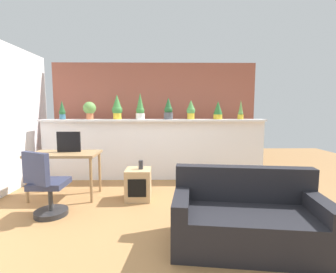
{
  "coord_description": "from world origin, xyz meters",
  "views": [
    {
      "loc": [
        0.23,
        -2.95,
        1.45
      ],
      "look_at": [
        0.29,
        0.91,
        1.02
      ],
      "focal_mm": 25.67,
      "sensor_mm": 36.0,
      "label": 1
    }
  ],
  "objects_px": {
    "side_cube_shelf": "(138,184)",
    "vase_on_shelf": "(141,165)",
    "potted_plant_7": "(241,111)",
    "desk": "(65,158)",
    "tv_monitor": "(69,142)",
    "potted_plant_4": "(168,110)",
    "potted_plant_2": "(117,107)",
    "potted_plant_3": "(140,108)",
    "office_chair": "(46,189)",
    "potted_plant_5": "(191,110)",
    "couch": "(247,219)",
    "potted_plant_0": "(62,111)",
    "potted_plant_6": "(218,110)",
    "potted_plant_1": "(90,109)"
  },
  "relations": [
    {
      "from": "potted_plant_4",
      "to": "desk",
      "type": "xyz_separation_m",
      "value": [
        -1.73,
        -1.02,
        -0.79
      ]
    },
    {
      "from": "desk",
      "to": "office_chair",
      "type": "height_order",
      "value": "office_chair"
    },
    {
      "from": "potted_plant_1",
      "to": "vase_on_shelf",
      "type": "bearing_deg",
      "value": -44.58
    },
    {
      "from": "office_chair",
      "to": "couch",
      "type": "xyz_separation_m",
      "value": [
        2.48,
        -0.72,
        -0.11
      ]
    },
    {
      "from": "vase_on_shelf",
      "to": "potted_plant_3",
      "type": "bearing_deg",
      "value": 95.76
    },
    {
      "from": "potted_plant_5",
      "to": "potted_plant_6",
      "type": "bearing_deg",
      "value": -2.21
    },
    {
      "from": "potted_plant_4",
      "to": "side_cube_shelf",
      "type": "bearing_deg",
      "value": -113.78
    },
    {
      "from": "couch",
      "to": "desk",
      "type": "bearing_deg",
      "value": 149.8
    },
    {
      "from": "desk",
      "to": "tv_monitor",
      "type": "xyz_separation_m",
      "value": [
        0.05,
        0.08,
        0.25
      ]
    },
    {
      "from": "potted_plant_4",
      "to": "tv_monitor",
      "type": "height_order",
      "value": "potted_plant_4"
    },
    {
      "from": "potted_plant_3",
      "to": "tv_monitor",
      "type": "distance_m",
      "value": 1.56
    },
    {
      "from": "potted_plant_5",
      "to": "desk",
      "type": "height_order",
      "value": "potted_plant_5"
    },
    {
      "from": "potted_plant_3",
      "to": "office_chair",
      "type": "relative_size",
      "value": 0.59
    },
    {
      "from": "potted_plant_2",
      "to": "potted_plant_3",
      "type": "distance_m",
      "value": 0.47
    },
    {
      "from": "potted_plant_7",
      "to": "vase_on_shelf",
      "type": "distance_m",
      "value": 2.41
    },
    {
      "from": "potted_plant_2",
      "to": "vase_on_shelf",
      "type": "relative_size",
      "value": 3.54
    },
    {
      "from": "potted_plant_5",
      "to": "potted_plant_1",
      "type": "bearing_deg",
      "value": -178.83
    },
    {
      "from": "potted_plant_4",
      "to": "side_cube_shelf",
      "type": "height_order",
      "value": "potted_plant_4"
    },
    {
      "from": "office_chair",
      "to": "couch",
      "type": "height_order",
      "value": "office_chair"
    },
    {
      "from": "potted_plant_7",
      "to": "tv_monitor",
      "type": "distance_m",
      "value": 3.34
    },
    {
      "from": "potted_plant_7",
      "to": "side_cube_shelf",
      "type": "xyz_separation_m",
      "value": [
        -1.99,
        -1.15,
        -1.17
      ]
    },
    {
      "from": "side_cube_shelf",
      "to": "tv_monitor",
      "type": "bearing_deg",
      "value": 169.91
    },
    {
      "from": "potted_plant_6",
      "to": "potted_plant_0",
      "type": "bearing_deg",
      "value": -179.49
    },
    {
      "from": "potted_plant_5",
      "to": "tv_monitor",
      "type": "distance_m",
      "value": 2.41
    },
    {
      "from": "potted_plant_2",
      "to": "side_cube_shelf",
      "type": "xyz_separation_m",
      "value": [
        0.54,
        -1.16,
        -1.25
      ]
    },
    {
      "from": "potted_plant_2",
      "to": "vase_on_shelf",
      "type": "distance_m",
      "value": 1.59
    },
    {
      "from": "office_chair",
      "to": "vase_on_shelf",
      "type": "xyz_separation_m",
      "value": [
        1.21,
        0.64,
        0.18
      ]
    },
    {
      "from": "potted_plant_0",
      "to": "tv_monitor",
      "type": "xyz_separation_m",
      "value": [
        0.47,
        -0.91,
        -0.51
      ]
    },
    {
      "from": "potted_plant_1",
      "to": "office_chair",
      "type": "relative_size",
      "value": 0.39
    },
    {
      "from": "potted_plant_4",
      "to": "office_chair",
      "type": "distance_m",
      "value": 2.66
    },
    {
      "from": "potted_plant_1",
      "to": "desk",
      "type": "bearing_deg",
      "value": -97.33
    },
    {
      "from": "side_cube_shelf",
      "to": "potted_plant_7",
      "type": "bearing_deg",
      "value": 29.98
    },
    {
      "from": "vase_on_shelf",
      "to": "couch",
      "type": "xyz_separation_m",
      "value": [
        1.26,
        -1.35,
        -0.29
      ]
    },
    {
      "from": "potted_plant_3",
      "to": "couch",
      "type": "bearing_deg",
      "value": -61.11
    },
    {
      "from": "potted_plant_4",
      "to": "potted_plant_7",
      "type": "height_order",
      "value": "potted_plant_4"
    },
    {
      "from": "potted_plant_3",
      "to": "couch",
      "type": "distance_m",
      "value": 3.1
    },
    {
      "from": "potted_plant_5",
      "to": "tv_monitor",
      "type": "relative_size",
      "value": 1.02
    },
    {
      "from": "side_cube_shelf",
      "to": "vase_on_shelf",
      "type": "bearing_deg",
      "value": 10.02
    },
    {
      "from": "potted_plant_0",
      "to": "potted_plant_2",
      "type": "distance_m",
      "value": 1.1
    },
    {
      "from": "potted_plant_2",
      "to": "potted_plant_4",
      "type": "distance_m",
      "value": 1.05
    },
    {
      "from": "potted_plant_6",
      "to": "potted_plant_4",
      "type": "bearing_deg",
      "value": -179.76
    },
    {
      "from": "potted_plant_4",
      "to": "side_cube_shelf",
      "type": "relative_size",
      "value": 0.89
    },
    {
      "from": "potted_plant_0",
      "to": "potted_plant_6",
      "type": "distance_m",
      "value": 3.17
    },
    {
      "from": "potted_plant_0",
      "to": "potted_plant_6",
      "type": "relative_size",
      "value": 1.02
    },
    {
      "from": "potted_plant_1",
      "to": "desk",
      "type": "distance_m",
      "value": 1.29
    },
    {
      "from": "potted_plant_6",
      "to": "desk",
      "type": "bearing_deg",
      "value": -159.6
    },
    {
      "from": "couch",
      "to": "potted_plant_2",
      "type": "bearing_deg",
      "value": 126.45
    },
    {
      "from": "potted_plant_2",
      "to": "couch",
      "type": "relative_size",
      "value": 0.31
    },
    {
      "from": "potted_plant_0",
      "to": "side_cube_shelf",
      "type": "height_order",
      "value": "potted_plant_0"
    },
    {
      "from": "potted_plant_2",
      "to": "vase_on_shelf",
      "type": "xyz_separation_m",
      "value": [
        0.59,
        -1.15,
        -0.93
      ]
    }
  ]
}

